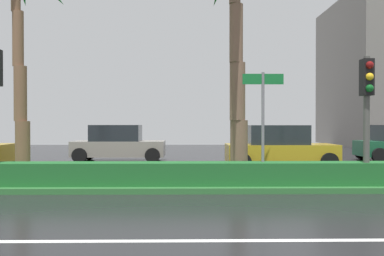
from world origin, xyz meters
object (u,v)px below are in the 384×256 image
(car_in_traffic_second, at_px, (118,144))
(street_name_sign, at_px, (263,112))
(car_in_traffic_third, at_px, (279,148))
(traffic_signal_median_right, at_px, (367,97))

(car_in_traffic_second, bearing_deg, street_name_sign, -57.91)
(street_name_sign, height_order, car_in_traffic_third, street_name_sign)
(traffic_signal_median_right, height_order, car_in_traffic_third, traffic_signal_median_right)
(traffic_signal_median_right, bearing_deg, car_in_traffic_second, 132.65)
(traffic_signal_median_right, xyz_separation_m, car_in_traffic_second, (-7.98, 8.66, -1.66))
(street_name_sign, xyz_separation_m, car_in_traffic_third, (1.67, 5.29, -1.25))
(traffic_signal_median_right, height_order, car_in_traffic_second, traffic_signal_median_right)
(traffic_signal_median_right, relative_size, street_name_sign, 1.13)
(traffic_signal_median_right, xyz_separation_m, street_name_sign, (-2.70, 0.23, -0.41))
(traffic_signal_median_right, relative_size, car_in_traffic_third, 0.79)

